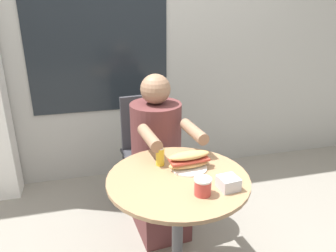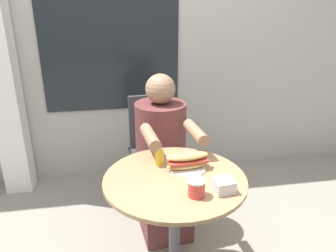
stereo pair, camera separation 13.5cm
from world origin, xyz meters
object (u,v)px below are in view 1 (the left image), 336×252
seated_diner (158,167)px  diner_chair (147,142)px  cafe_table (178,209)px  sandwich_on_plate (189,161)px  condiment_bottle (160,155)px  drink_cup (203,186)px

seated_diner → diner_chair: bearing=-93.4°
cafe_table → sandwich_on_plate: sandwich_on_plate is taller
seated_diner → condiment_bottle: size_ratio=8.99×
seated_diner → drink_cup: seated_diner is taller
diner_chair → sandwich_on_plate: bearing=89.8°
seated_diner → drink_cup: bearing=88.3°
drink_cup → sandwich_on_plate: bearing=86.2°
drink_cup → condiment_bottle: (-0.12, 0.33, 0.02)m
seated_diner → sandwich_on_plate: seated_diner is taller
diner_chair → condiment_bottle: size_ratio=7.03×
diner_chair → sandwich_on_plate: size_ratio=3.76×
diner_chair → drink_cup: bearing=87.7°
cafe_table → seated_diner: (0.02, 0.54, -0.04)m
condiment_bottle → cafe_table: bearing=-69.3°
seated_diner → condiment_bottle: bearing=73.6°
sandwich_on_plate → drink_cup: bearing=-93.8°
drink_cup → seated_diner: bearing=93.6°
condiment_bottle → seated_diner: bearing=79.0°
cafe_table → seated_diner: bearing=88.0°
sandwich_on_plate → condiment_bottle: bearing=150.9°
cafe_table → diner_chair: 0.89m
diner_chair → sandwich_on_plate: diner_chair is taller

